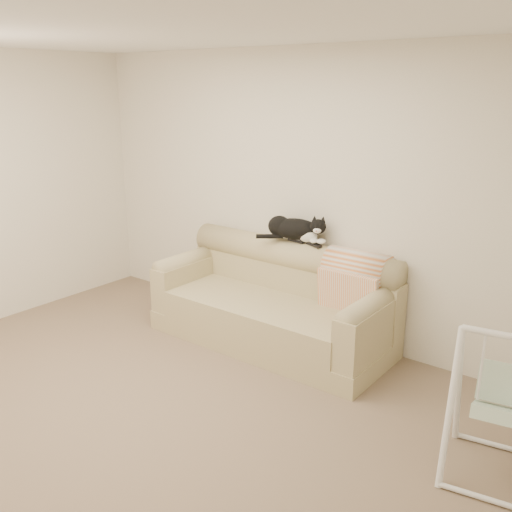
% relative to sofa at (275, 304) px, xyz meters
% --- Properties ---
extents(ground_plane, '(5.00, 5.00, 0.00)m').
position_rel_sofa_xyz_m(ground_plane, '(0.02, -1.62, -0.35)').
color(ground_plane, brown).
rests_on(ground_plane, ground).
extents(room_shell, '(5.04, 4.04, 2.60)m').
position_rel_sofa_xyz_m(room_shell, '(0.02, -1.62, 1.18)').
color(room_shell, beige).
rests_on(room_shell, ground).
extents(sofa, '(2.20, 0.93, 0.90)m').
position_rel_sofa_xyz_m(sofa, '(0.00, 0.00, 0.00)').
color(sofa, tan).
rests_on(sofa, ground).
extents(remote_a, '(0.19, 0.08, 0.03)m').
position_rel_sofa_xyz_m(remote_a, '(0.06, 0.24, 0.56)').
color(remote_a, black).
rests_on(remote_a, sofa).
extents(remote_b, '(0.18, 0.10, 0.02)m').
position_rel_sofa_xyz_m(remote_b, '(0.26, 0.22, 0.56)').
color(remote_b, black).
rests_on(remote_b, sofa).
extents(tuxedo_cat, '(0.63, 0.39, 0.26)m').
position_rel_sofa_xyz_m(tuxedo_cat, '(0.04, 0.23, 0.67)').
color(tuxedo_cat, black).
rests_on(tuxedo_cat, sofa).
extents(throw_blanket, '(0.55, 0.38, 0.58)m').
position_rel_sofa_xyz_m(throw_blanket, '(0.68, 0.23, 0.37)').
color(throw_blanket, orange).
rests_on(throw_blanket, sofa).
extents(baby_swing, '(0.66, 0.69, 0.93)m').
position_rel_sofa_xyz_m(baby_swing, '(2.17, -0.73, 0.11)').
color(baby_swing, white).
rests_on(baby_swing, ground).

